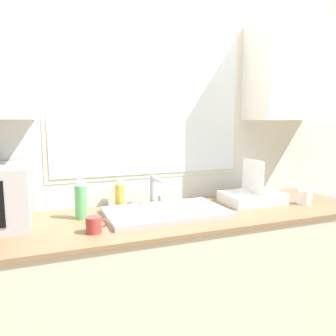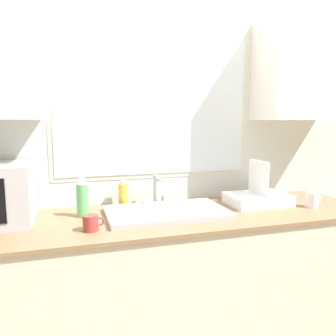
{
  "view_description": "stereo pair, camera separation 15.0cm",
  "coord_description": "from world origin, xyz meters",
  "px_view_note": "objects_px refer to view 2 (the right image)",
  "views": [
    {
      "loc": [
        -0.69,
        -1.39,
        1.44
      ],
      "look_at": [
        -0.02,
        0.3,
        1.18
      ],
      "focal_mm": 35.0,
      "sensor_mm": 36.0,
      "label": 1
    },
    {
      "loc": [
        -0.55,
        -1.44,
        1.44
      ],
      "look_at": [
        -0.02,
        0.3,
        1.18
      ],
      "focal_mm": 35.0,
      "sensor_mm": 36.0,
      "label": 2
    }
  ],
  "objects_px": {
    "soap_bottle": "(123,194)",
    "faucet": "(158,188)",
    "dish_rack": "(258,198)",
    "spray_bottle": "(82,195)",
    "mug_near_sink": "(91,223)"
  },
  "relations": [
    {
      "from": "dish_rack",
      "to": "spray_bottle",
      "type": "bearing_deg",
      "value": 177.58
    },
    {
      "from": "dish_rack",
      "to": "soap_bottle",
      "type": "height_order",
      "value": "dish_rack"
    },
    {
      "from": "faucet",
      "to": "soap_bottle",
      "type": "relative_size",
      "value": 1.08
    },
    {
      "from": "faucet",
      "to": "dish_rack",
      "type": "relative_size",
      "value": 0.51
    },
    {
      "from": "spray_bottle",
      "to": "mug_near_sink",
      "type": "bearing_deg",
      "value": -84.08
    },
    {
      "from": "dish_rack",
      "to": "spray_bottle",
      "type": "xyz_separation_m",
      "value": [
        -1.11,
        0.05,
        0.08
      ]
    },
    {
      "from": "faucet",
      "to": "soap_bottle",
      "type": "distance_m",
      "value": 0.22
    },
    {
      "from": "soap_bottle",
      "to": "faucet",
      "type": "bearing_deg",
      "value": -11.76
    },
    {
      "from": "dish_rack",
      "to": "mug_near_sink",
      "type": "height_order",
      "value": "dish_rack"
    },
    {
      "from": "spray_bottle",
      "to": "mug_near_sink",
      "type": "xyz_separation_m",
      "value": [
        0.03,
        -0.27,
        -0.08
      ]
    },
    {
      "from": "dish_rack",
      "to": "soap_bottle",
      "type": "relative_size",
      "value": 2.13
    },
    {
      "from": "soap_bottle",
      "to": "dish_rack",
      "type": "bearing_deg",
      "value": -13.6
    },
    {
      "from": "dish_rack",
      "to": "soap_bottle",
      "type": "xyz_separation_m",
      "value": [
        -0.85,
        0.21,
        0.03
      ]
    },
    {
      "from": "mug_near_sink",
      "to": "soap_bottle",
      "type": "bearing_deg",
      "value": 61.98
    },
    {
      "from": "faucet",
      "to": "dish_rack",
      "type": "xyz_separation_m",
      "value": [
        0.64,
        -0.16,
        -0.07
      ]
    }
  ]
}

